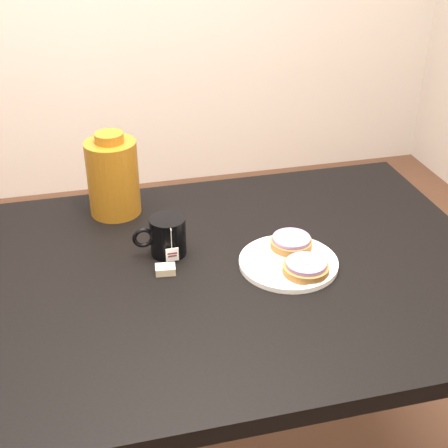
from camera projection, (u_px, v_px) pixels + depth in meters
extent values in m
cube|color=black|center=(196.00, 279.00, 1.43)|extent=(1.40, 0.90, 0.04)
cylinder|color=black|center=(363.00, 279.00, 2.08)|extent=(0.06, 0.06, 0.71)
cylinder|color=white|center=(288.00, 263.00, 1.44)|extent=(0.23, 0.23, 0.01)
torus|color=white|center=(288.00, 260.00, 1.44)|extent=(0.22, 0.22, 0.01)
cylinder|color=brown|center=(291.00, 244.00, 1.48)|extent=(0.10, 0.10, 0.02)
cylinder|color=#94749C|center=(291.00, 239.00, 1.48)|extent=(0.09, 0.09, 0.01)
cylinder|color=brown|center=(306.00, 269.00, 1.39)|extent=(0.13, 0.13, 0.02)
cylinder|color=#94749C|center=(306.00, 264.00, 1.38)|extent=(0.11, 0.11, 0.01)
cylinder|color=black|center=(168.00, 236.00, 1.46)|extent=(0.09, 0.09, 0.09)
cylinder|color=black|center=(167.00, 222.00, 1.44)|extent=(0.07, 0.07, 0.00)
torus|color=black|center=(143.00, 238.00, 1.45)|extent=(0.05, 0.01, 0.05)
cylinder|color=beige|center=(171.00, 238.00, 1.41)|extent=(0.00, 0.00, 0.05)
cube|color=white|center=(172.00, 254.00, 1.44)|extent=(0.03, 0.00, 0.03)
cube|color=#C6B793|center=(165.00, 270.00, 1.41)|extent=(0.05, 0.04, 0.02)
cylinder|color=brown|center=(113.00, 178.00, 1.61)|extent=(0.14, 0.14, 0.20)
cylinder|color=brown|center=(109.00, 138.00, 1.56)|extent=(0.07, 0.07, 0.02)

